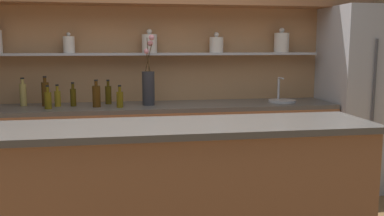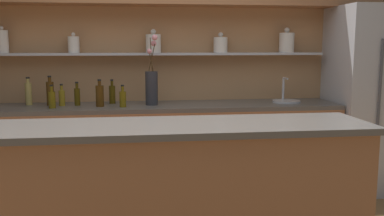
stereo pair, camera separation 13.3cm
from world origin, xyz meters
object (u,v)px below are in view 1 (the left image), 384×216
Objects in this scene: bottle_oil_1 at (120,99)px; sink_fixture at (282,99)px; bottle_oil_6 at (48,100)px; bottle_oil_7 at (58,98)px; bottle_spirit_3 at (96,96)px; refrigerator at (366,98)px; bottle_spirit_2 at (23,94)px; flower_vase at (149,85)px; bottle_spirit_5 at (45,93)px; bottle_oil_4 at (73,97)px; bottle_oil_0 at (108,94)px.

sink_fixture is at bearing 4.81° from bottle_oil_1.
bottle_oil_6 reaches higher than bottle_oil_7.
bottle_oil_1 is 0.23m from bottle_spirit_3.
refrigerator is 6.74× the size of sink_fixture.
bottle_spirit_2 reaches higher than bottle_spirit_3.
bottle_spirit_5 is (-0.97, 0.10, -0.08)m from flower_vase.
refrigerator is 2.99m from bottle_oil_4.
bottle_oil_1 is at bearing -178.01° from refrigerator.
bottle_spirit_5 reaches higher than bottle_spirit_3.
flower_vase reaches higher than bottle_oil_6.
bottle_oil_4 is at bearing 176.85° from flower_vase.
flower_vase is 2.80× the size of bottle_oil_0.
refrigerator is 3.20m from bottle_oil_6.
sink_fixture is 2.22m from bottle_oil_7.
bottle_spirit_3 is at bearing 5.98° from bottle_oil_6.
bottle_oil_1 is 0.81× the size of bottle_spirit_3.
flower_vase is at bearing 6.53° from bottle_oil_6.
bottle_spirit_5 reaches higher than bottle_oil_7.
bottle_oil_7 is (-0.86, 0.04, -0.12)m from flower_vase.
bottle_oil_1 is 1.00× the size of bottle_oil_7.
bottle_oil_0 is 1.11× the size of bottle_oil_6.
bottle_spirit_3 is 0.24m from bottle_oil_4.
refrigerator is 8.95× the size of bottle_oil_1.
bottle_oil_0 is at bearing 25.06° from bottle_oil_6.
bottle_spirit_2 is (-2.55, 0.13, 0.09)m from sink_fixture.
bottle_spirit_5 is at bearing 162.08° from bottle_spirit_3.
bottle_oil_0 is 1.05× the size of bottle_oil_4.
bottle_oil_0 is 0.59m from bottle_spirit_5.
bottle_oil_6 is at bearing -178.73° from refrigerator.
flower_vase reaches higher than bottle_spirit_5.
bottle_spirit_2 is at bearing 177.03° from refrigerator.
bottle_spirit_5 is 0.21m from bottle_oil_6.
bottle_oil_1 is 0.92× the size of bottle_oil_4.
sink_fixture is 2.55m from bottle_spirit_2.
flower_vase reaches higher than bottle_spirit_3.
flower_vase is at bearing -20.38° from bottle_oil_0.
bottle_oil_6 is at bearing -173.47° from flower_vase.
bottle_oil_7 is at bearing 163.85° from bottle_oil_1.
flower_vase is at bearing -179.39° from sink_fixture.
bottle_spirit_5 is at bearing 178.01° from sink_fixture.
refrigerator is 0.92m from sink_fixture.
bottle_oil_1 is at bearing -16.15° from bottle_oil_7.
sink_fixture is 1.76m from bottle_oil_0.
bottle_oil_7 is (-3.13, 0.08, 0.06)m from refrigerator.
bottle_oil_4 is at bearing 178.58° from refrigerator.
bottle_spirit_5 is (0.21, -0.05, 0.01)m from bottle_spirit_2.
bottle_oil_4 is 0.80× the size of bottle_spirit_5.
bottle_spirit_2 is at bearing 163.54° from bottle_spirit_3.
sink_fixture is at bearing -0.69° from bottle_oil_4.
bottle_spirit_3 is at bearing -24.20° from bottle_oil_4.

